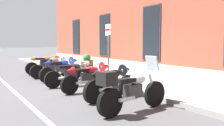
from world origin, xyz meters
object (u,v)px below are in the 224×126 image
(motorcycle_black_sport, at_px, (113,81))
(motorcycle_silver_touring, at_px, (131,90))
(motorcycle_blue_sport, at_px, (63,68))
(motorcycle_grey_naked, at_px, (52,67))
(motorcycle_orange_sport, at_px, (47,63))
(parking_sign, at_px, (108,43))
(motorcycle_black_naked, at_px, (72,74))
(motorcycle_red_sport, at_px, (91,75))
(barrel_planter, at_px, (87,64))

(motorcycle_black_sport, height_order, motorcycle_silver_touring, motorcycle_silver_touring)
(motorcycle_blue_sport, bearing_deg, motorcycle_grey_naked, -174.89)
(motorcycle_black_sport, distance_m, motorcycle_silver_touring, 1.44)
(motorcycle_orange_sport, bearing_deg, motorcycle_black_sport, -0.39)
(motorcycle_orange_sport, distance_m, motorcycle_blue_sport, 2.51)
(parking_sign, bearing_deg, motorcycle_blue_sport, -135.47)
(motorcycle_black_naked, xyz_separation_m, motorcycle_black_sport, (2.60, 0.20, 0.08))
(motorcycle_red_sport, height_order, barrel_planter, barrel_planter)
(motorcycle_orange_sport, relative_size, motorcycle_grey_naked, 0.99)
(motorcycle_grey_naked, relative_size, motorcycle_red_sport, 0.97)
(motorcycle_silver_touring, bearing_deg, motorcycle_red_sport, 172.44)
(motorcycle_black_naked, bearing_deg, motorcycle_orange_sport, 176.52)
(motorcycle_red_sport, bearing_deg, motorcycle_silver_touring, -7.56)
(motorcycle_black_naked, bearing_deg, barrel_planter, 145.59)
(motorcycle_blue_sport, height_order, motorcycle_red_sport, motorcycle_blue_sport)
(motorcycle_blue_sport, distance_m, motorcycle_black_sport, 4.08)
(motorcycle_grey_naked, distance_m, motorcycle_black_naked, 2.65)
(motorcycle_orange_sport, relative_size, parking_sign, 0.89)
(motorcycle_black_naked, xyz_separation_m, barrel_planter, (-3.09, 2.12, 0.04))
(motorcycle_orange_sport, bearing_deg, motorcycle_red_sport, -0.63)
(motorcycle_orange_sport, height_order, barrel_planter, barrel_planter)
(motorcycle_blue_sport, bearing_deg, motorcycle_silver_touring, -3.92)
(barrel_planter, bearing_deg, motorcycle_black_sport, -18.65)
(barrel_planter, bearing_deg, motorcycle_black_naked, -34.41)
(motorcycle_black_sport, bearing_deg, motorcycle_blue_sport, -179.91)
(motorcycle_red_sport, distance_m, barrel_planter, 4.72)
(motorcycle_blue_sport, xyz_separation_m, barrel_planter, (-1.61, 1.93, -0.05))
(motorcycle_red_sport, distance_m, parking_sign, 2.18)
(parking_sign, xyz_separation_m, barrel_planter, (-3.05, 0.51, -1.11))
(motorcycle_red_sport, bearing_deg, motorcycle_orange_sport, 179.37)
(motorcycle_orange_sport, distance_m, motorcycle_silver_touring, 7.99)
(barrel_planter, bearing_deg, motorcycle_red_sport, -24.20)
(motorcycle_blue_sport, bearing_deg, motorcycle_black_naked, -7.33)
(motorcycle_blue_sport, xyz_separation_m, parking_sign, (1.44, 1.42, 1.06))
(motorcycle_blue_sport, distance_m, parking_sign, 2.28)
(motorcycle_black_naked, relative_size, parking_sign, 0.93)
(motorcycle_red_sport, bearing_deg, motorcycle_blue_sport, 179.88)
(motorcycle_silver_touring, bearing_deg, motorcycle_black_naked, 177.36)
(motorcycle_grey_naked, relative_size, motorcycle_silver_touring, 0.96)
(motorcycle_black_sport, distance_m, parking_sign, 3.18)
(motorcycle_black_sport, height_order, barrel_planter, barrel_planter)
(motorcycle_black_sport, bearing_deg, motorcycle_orange_sport, 179.61)
(motorcycle_grey_naked, bearing_deg, motorcycle_black_naked, -1.88)
(motorcycle_orange_sport, height_order, motorcycle_red_sport, motorcycle_orange_sport)
(motorcycle_grey_naked, distance_m, motorcycle_red_sport, 3.86)
(motorcycle_orange_sport, height_order, motorcycle_blue_sport, motorcycle_orange_sport)
(motorcycle_grey_naked, bearing_deg, motorcycle_blue_sport, 5.11)
(motorcycle_black_sport, relative_size, parking_sign, 0.88)
(motorcycle_orange_sport, bearing_deg, motorcycle_silver_touring, -3.06)
(motorcycle_blue_sport, relative_size, motorcycle_black_sport, 1.04)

